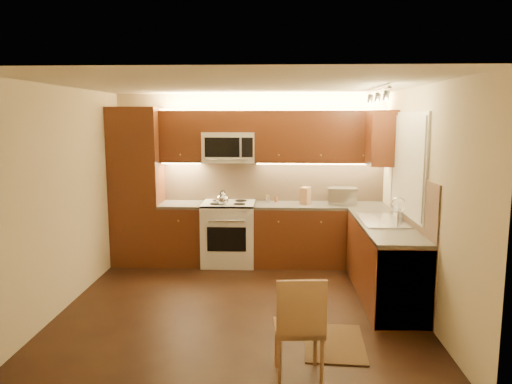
{
  "coord_description": "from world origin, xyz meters",
  "views": [
    {
      "loc": [
        0.4,
        -5.36,
        2.15
      ],
      "look_at": [
        0.15,
        0.55,
        1.25
      ],
      "focal_mm": 34.39,
      "sensor_mm": 36.0,
      "label": 1
    }
  ],
  "objects_px": {
    "kettle": "(222,198)",
    "microwave": "(229,147)",
    "stove": "(229,233)",
    "dining_chair": "(299,325)",
    "soap_bottle": "(399,210)",
    "knife_block": "(305,196)",
    "toaster_oven": "(342,196)",
    "sink": "(383,215)"
  },
  "relations": [
    {
      "from": "microwave",
      "to": "sink",
      "type": "distance_m",
      "value": 2.48
    },
    {
      "from": "sink",
      "to": "knife_block",
      "type": "height_order",
      "value": "knife_block"
    },
    {
      "from": "knife_block",
      "to": "toaster_oven",
      "type": "bearing_deg",
      "value": 25.02
    },
    {
      "from": "stove",
      "to": "dining_chair",
      "type": "height_order",
      "value": "stove"
    },
    {
      "from": "microwave",
      "to": "toaster_oven",
      "type": "relative_size",
      "value": 1.86
    },
    {
      "from": "knife_block",
      "to": "sink",
      "type": "bearing_deg",
      "value": -28.78
    },
    {
      "from": "knife_block",
      "to": "soap_bottle",
      "type": "height_order",
      "value": "knife_block"
    },
    {
      "from": "toaster_oven",
      "to": "soap_bottle",
      "type": "xyz_separation_m",
      "value": [
        0.58,
        -0.97,
        -0.02
      ]
    },
    {
      "from": "dining_chair",
      "to": "toaster_oven",
      "type": "bearing_deg",
      "value": 72.33
    },
    {
      "from": "toaster_oven",
      "to": "kettle",
      "type": "bearing_deg",
      "value": -167.21
    },
    {
      "from": "soap_bottle",
      "to": "knife_block",
      "type": "bearing_deg",
      "value": 118.71
    },
    {
      "from": "sink",
      "to": "kettle",
      "type": "bearing_deg",
      "value": 155.56
    },
    {
      "from": "knife_block",
      "to": "soap_bottle",
      "type": "xyz_separation_m",
      "value": [
        1.12,
        -0.96,
        -0.02
      ]
    },
    {
      "from": "toaster_oven",
      "to": "knife_block",
      "type": "bearing_deg",
      "value": -174.47
    },
    {
      "from": "stove",
      "to": "soap_bottle",
      "type": "distance_m",
      "value": 2.48
    },
    {
      "from": "stove",
      "to": "kettle",
      "type": "relative_size",
      "value": 4.41
    },
    {
      "from": "stove",
      "to": "kettle",
      "type": "bearing_deg",
      "value": -110.01
    },
    {
      "from": "toaster_oven",
      "to": "knife_block",
      "type": "distance_m",
      "value": 0.54
    },
    {
      "from": "toaster_oven",
      "to": "microwave",
      "type": "bearing_deg",
      "value": -177.9
    },
    {
      "from": "stove",
      "to": "kettle",
      "type": "distance_m",
      "value": 0.6
    },
    {
      "from": "toaster_oven",
      "to": "soap_bottle",
      "type": "distance_m",
      "value": 1.13
    },
    {
      "from": "kettle",
      "to": "dining_chair",
      "type": "xyz_separation_m",
      "value": [
        0.96,
        -3.0,
        -0.58
      ]
    },
    {
      "from": "sink",
      "to": "toaster_oven",
      "type": "height_order",
      "value": "toaster_oven"
    },
    {
      "from": "microwave",
      "to": "dining_chair",
      "type": "relative_size",
      "value": 0.85
    },
    {
      "from": "toaster_oven",
      "to": "soap_bottle",
      "type": "relative_size",
      "value": 1.95
    },
    {
      "from": "toaster_oven",
      "to": "soap_bottle",
      "type": "height_order",
      "value": "toaster_oven"
    },
    {
      "from": "sink",
      "to": "toaster_oven",
      "type": "bearing_deg",
      "value": 106.09
    },
    {
      "from": "microwave",
      "to": "soap_bottle",
      "type": "relative_size",
      "value": 3.64
    },
    {
      "from": "stove",
      "to": "soap_bottle",
      "type": "relative_size",
      "value": 4.41
    },
    {
      "from": "sink",
      "to": "kettle",
      "type": "xyz_separation_m",
      "value": [
        -2.07,
        0.94,
        0.05
      ]
    },
    {
      "from": "kettle",
      "to": "knife_block",
      "type": "xyz_separation_m",
      "value": [
        1.19,
        0.23,
        -0.0
      ]
    },
    {
      "from": "sink",
      "to": "toaster_oven",
      "type": "distance_m",
      "value": 1.23
    },
    {
      "from": "kettle",
      "to": "microwave",
      "type": "bearing_deg",
      "value": 102.78
    },
    {
      "from": "soap_bottle",
      "to": "dining_chair",
      "type": "xyz_separation_m",
      "value": [
        -1.35,
        -2.27,
        -0.56
      ]
    },
    {
      "from": "sink",
      "to": "dining_chair",
      "type": "relative_size",
      "value": 0.96
    },
    {
      "from": "dining_chair",
      "to": "kettle",
      "type": "bearing_deg",
      "value": 103.42
    },
    {
      "from": "microwave",
      "to": "kettle",
      "type": "distance_m",
      "value": 0.77
    },
    {
      "from": "microwave",
      "to": "toaster_oven",
      "type": "xyz_separation_m",
      "value": [
        1.66,
        -0.08,
        -0.7
      ]
    },
    {
      "from": "microwave",
      "to": "sink",
      "type": "height_order",
      "value": "microwave"
    },
    {
      "from": "sink",
      "to": "knife_block",
      "type": "bearing_deg",
      "value": 126.83
    },
    {
      "from": "microwave",
      "to": "kettle",
      "type": "bearing_deg",
      "value": -101.9
    },
    {
      "from": "microwave",
      "to": "soap_bottle",
      "type": "height_order",
      "value": "microwave"
    }
  ]
}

